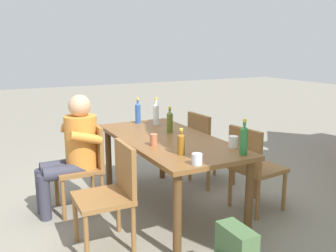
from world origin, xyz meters
The scene contains 15 objects.
ground_plane centered at (0.00, 0.00, 0.00)m, with size 24.00×24.00×0.00m, color gray.
dining_table centered at (0.00, 0.00, 0.66)m, with size 1.83×0.86×0.75m.
chair_near_left centered at (-0.41, -0.73, 0.49)m, with size 0.45×0.45×0.87m.
chair_near_right centered at (0.41, -0.73, 0.49)m, with size 0.45×0.45×0.87m.
chair_far_left centered at (-0.41, 0.73, 0.49)m, with size 0.46×0.46×0.87m.
chair_far_right centered at (0.42, 0.73, 0.49)m, with size 0.49×0.49×0.87m.
person_in_white_shirt centered at (-0.41, -0.84, 0.66)m, with size 0.47×0.61×1.18m.
bottle_clear centered at (-0.59, 0.15, 0.89)m, with size 0.06×0.06×0.32m.
bottle_olive centered at (-0.20, 0.12, 0.87)m, with size 0.06×0.06×0.28m.
bottle_amber centered at (0.55, -0.16, 0.85)m, with size 0.06×0.06×0.22m.
bottle_green centered at (0.79, 0.30, 0.88)m, with size 0.06×0.06×0.30m.
bottle_blue centered at (-0.78, 0.01, 0.88)m, with size 0.06×0.06×0.30m.
cup_white centered at (0.58, 0.36, 0.80)m, with size 0.08×0.08×0.10m, color white.
cup_glass centered at (0.84, -0.19, 0.80)m, with size 0.08×0.08×0.09m, color silver.
cup_terracotta centered at (0.19, -0.25, 0.80)m, with size 0.07×0.07×0.11m, color #BC6B47.
Camera 1 is at (3.13, -1.62, 1.65)m, focal length 39.31 mm.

